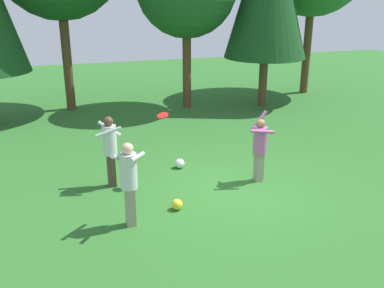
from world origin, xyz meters
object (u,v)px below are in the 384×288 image
object	(u,v)px
person_catcher	(110,145)
person_bystander	(129,177)
ball_yellow	(177,204)
ball_blue	(259,152)
frisbee	(163,115)
person_thrower	(260,145)
ball_white	(180,163)

from	to	relation	value
person_catcher	person_bystander	size ratio (longest dim) A/B	0.99
person_bystander	ball_yellow	distance (m)	1.47
person_bystander	ball_blue	world-z (taller)	person_bystander
frisbee	ball_blue	bearing A→B (deg)	18.87
frisbee	ball_yellow	xyz separation A→B (m)	(-0.07, -1.45, -1.62)
person_bystander	ball_blue	distance (m)	5.20
person_thrower	ball_blue	world-z (taller)	person_thrower
person_bystander	ball_white	world-z (taller)	person_bystander
person_catcher	ball_blue	distance (m)	4.53
person_bystander	ball_blue	size ratio (longest dim) A/B	8.87
frisbee	ball_white	xyz separation A→B (m)	(0.63, 0.80, -1.61)
person_thrower	ball_blue	xyz separation A→B (m)	(0.80, 1.62, -0.85)
ball_blue	frisbee	bearing A→B (deg)	-161.13
frisbee	ball_white	bearing A→B (deg)	51.95
person_bystander	ball_blue	bearing A→B (deg)	-23.43
frisbee	ball_yellow	size ratio (longest dim) A/B	1.55
person_catcher	ball_white	bearing A→B (deg)	27.09
person_catcher	ball_blue	world-z (taller)	person_catcher
person_thrower	ball_white	bearing A→B (deg)	-25.60
person_thrower	person_catcher	bearing A→B (deg)	1.42
ball_white	ball_blue	world-z (taller)	ball_white
person_catcher	ball_white	world-z (taller)	person_catcher
person_catcher	ball_white	distance (m)	2.18
ball_blue	person_bystander	bearing A→B (deg)	-146.08
person_catcher	ball_blue	xyz separation A→B (m)	(4.35, 0.84, -0.95)
person_catcher	person_thrower	bearing A→B (deg)	-2.63
person_catcher	ball_white	size ratio (longest dim) A/B	6.79
person_bystander	ball_white	bearing A→B (deg)	-1.75
person_bystander	frisbee	world-z (taller)	frisbee
frisbee	ball_yellow	distance (m)	2.17
person_catcher	person_bystander	xyz separation A→B (m)	(0.11, -2.01, 0.01)
frisbee	person_bystander	bearing A→B (deg)	-122.66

